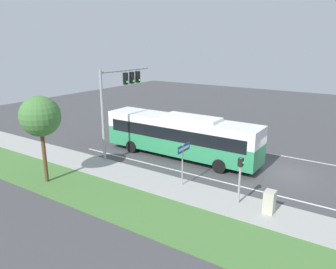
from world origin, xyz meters
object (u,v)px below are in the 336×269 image
Objects in this scene: pedestrian_signal at (240,173)px; street_sign at (183,156)px; bus at (180,134)px; utility_cabinet at (269,202)px; signal_gantry at (119,93)px.

street_sign is (0.40, 3.81, 0.08)m from pedestrian_signal.
bus is 9.81m from utility_cabinet.
utility_cabinet is (-2.83, -12.58, -4.23)m from signal_gantry.
street_sign is at bearing 83.98° from pedestrian_signal.
street_sign is (-4.39, -2.88, 0.07)m from bus.
street_sign is 2.27× the size of utility_cabinet.
bus reaches higher than utility_cabinet.
pedestrian_signal is at bearing -96.02° from street_sign.
signal_gantry reaches higher than bus.
pedestrian_signal is at bearing -103.89° from signal_gantry.
pedestrian_signal reaches higher than utility_cabinet.
street_sign is at bearing -107.94° from signal_gantry.
bus is 1.83× the size of signal_gantry.
pedestrian_signal is at bearing 85.37° from utility_cabinet.
pedestrian_signal is (-4.79, -6.68, -0.01)m from bus.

